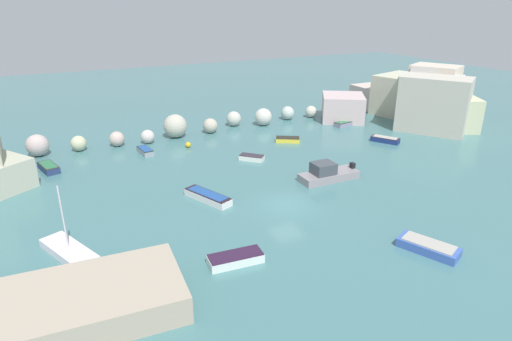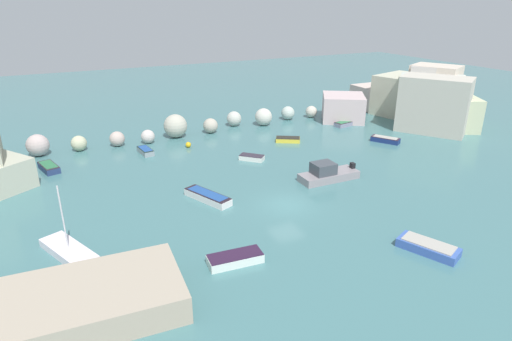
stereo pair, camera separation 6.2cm
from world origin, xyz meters
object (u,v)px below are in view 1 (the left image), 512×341
object	(u,v)px
moored_boat_2	(69,251)
moored_boat_9	(145,151)
channel_buoy	(188,145)
moored_boat_6	(385,139)
moored_boat_4	(343,124)
stone_dock	(91,301)
moored_boat_1	(252,158)
moored_boat_3	(208,197)
moored_boat_5	(327,174)
moored_boat_0	(288,140)
moored_boat_8	(236,259)
moored_boat_7	(428,247)
moored_boat_10	(49,167)

from	to	relation	value
moored_boat_2	moored_boat_9	xyz separation A→B (m)	(8.93, 17.31, 0.01)
channel_buoy	moored_boat_6	xyz separation A→B (m)	(20.66, -8.25, 0.01)
channel_buoy	moored_boat_2	size ratio (longest dim) A/B	0.12
moored_boat_4	moored_boat_9	xyz separation A→B (m)	(-25.15, 0.76, 0.01)
stone_dock	moored_boat_1	bearing A→B (deg)	44.11
moored_boat_2	moored_boat_9	bearing A→B (deg)	130.16
stone_dock	moored_boat_3	xyz separation A→B (m)	(10.16, 10.08, -0.46)
moored_boat_2	moored_boat_5	bearing A→B (deg)	74.82
stone_dock	moored_boat_4	bearing A→B (deg)	34.46
stone_dock	moored_boat_3	size ratio (longest dim) A/B	2.03
moored_boat_0	moored_boat_9	size ratio (longest dim) A/B	1.11
channel_buoy	moored_boat_9	distance (m)	4.69
moored_boat_0	moored_boat_6	world-z (taller)	moored_boat_6
stone_dock	moored_boat_4	distance (m)	40.63
channel_buoy	moored_boat_8	world-z (taller)	moored_boat_8
channel_buoy	moored_boat_6	bearing A→B (deg)	-21.76
moored_boat_1	moored_boat_7	distance (m)	20.60
channel_buoy	moored_boat_0	distance (m)	11.27
moored_boat_6	moored_boat_7	bearing A→B (deg)	-65.85
moored_boat_6	moored_boat_10	world-z (taller)	moored_boat_10
moored_boat_4	moored_boat_2	bearing A→B (deg)	-164.04
stone_dock	moored_boat_6	size ratio (longest dim) A/B	2.82
stone_dock	moored_boat_7	bearing A→B (deg)	-9.78
channel_buoy	moored_boat_7	world-z (taller)	moored_boat_7
moored_boat_10	moored_boat_8	bearing A→B (deg)	-171.01
moored_boat_8	moored_boat_9	bearing A→B (deg)	95.40
stone_dock	moored_boat_7	size ratio (longest dim) A/B	2.28
moored_boat_2	moored_boat_10	distance (m)	16.58
moored_boat_5	moored_boat_8	size ratio (longest dim) A/B	1.58
moored_boat_7	channel_buoy	bearing A→B (deg)	-8.04
moored_boat_1	moored_boat_8	world-z (taller)	moored_boat_8
moored_boat_7	moored_boat_10	size ratio (longest dim) A/B	1.25
moored_boat_3	moored_boat_9	xyz separation A→B (m)	(-1.82, 13.67, -0.03)
moored_boat_2	moored_boat_9	world-z (taller)	moored_boat_2
moored_boat_9	moored_boat_10	distance (m)	9.37
moored_boat_8	stone_dock	bearing A→B (deg)	-169.00
moored_boat_6	moored_boat_5	bearing A→B (deg)	-93.75
channel_buoy	moored_boat_7	xyz separation A→B (m)	(7.10, -27.18, 0.02)
moored_boat_7	moored_boat_5	bearing A→B (deg)	-27.79
moored_boat_10	moored_boat_9	bearing A→B (deg)	-99.67
moored_boat_0	moored_boat_5	world-z (taller)	moored_boat_5
moored_boat_10	stone_dock	bearing A→B (deg)	168.26
moored_boat_3	moored_boat_5	bearing A→B (deg)	63.52
moored_boat_10	moored_boat_6	bearing A→B (deg)	-116.49
moored_boat_8	moored_boat_3	bearing A→B (deg)	84.74
moored_boat_4	moored_boat_9	bearing A→B (deg)	168.32
moored_boat_10	moored_boat_0	bearing A→B (deg)	-109.86
moored_boat_10	moored_boat_7	bearing A→B (deg)	-155.63
moored_boat_5	moored_boat_7	xyz separation A→B (m)	(-1.14, -12.74, -0.29)
moored_boat_1	moored_boat_5	world-z (taller)	moored_boat_5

